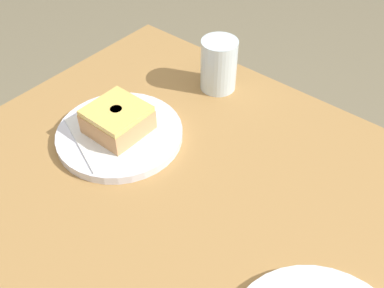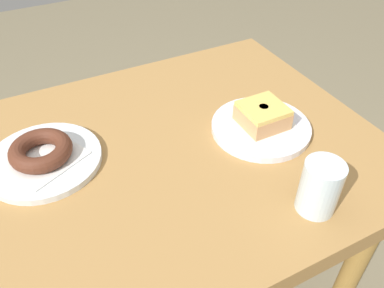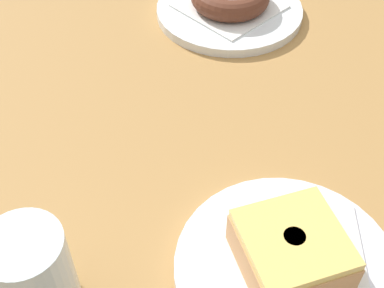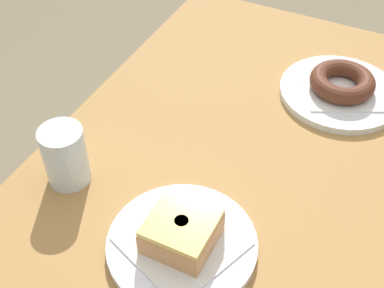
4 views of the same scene
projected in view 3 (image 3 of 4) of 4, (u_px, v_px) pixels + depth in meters
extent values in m
cube|color=#A67942|center=(232.00, 124.00, 0.69)|extent=(0.95, 0.72, 0.05)
cylinder|color=olive|center=(262.00, 97.00, 1.30)|extent=(0.05, 0.05, 0.70)
cylinder|color=olive|center=(48.00, 144.00, 1.19)|extent=(0.05, 0.05, 0.70)
cylinder|color=white|center=(229.00, 11.00, 0.83)|extent=(0.23, 0.23, 0.01)
cube|color=white|center=(230.00, 6.00, 0.82)|extent=(0.18, 0.18, 0.00)
cylinder|color=white|center=(286.00, 269.00, 0.51)|extent=(0.22, 0.22, 0.02)
cube|color=white|center=(288.00, 264.00, 0.50)|extent=(0.19, 0.19, 0.00)
cube|color=tan|center=(290.00, 253.00, 0.49)|extent=(0.09, 0.09, 0.04)
cube|color=#EBC761|center=(294.00, 239.00, 0.47)|extent=(0.09, 0.09, 0.01)
cylinder|color=tan|center=(294.00, 237.00, 0.47)|extent=(0.02, 0.02, 0.00)
cylinder|color=silver|center=(34.00, 276.00, 0.46)|extent=(0.07, 0.07, 0.10)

